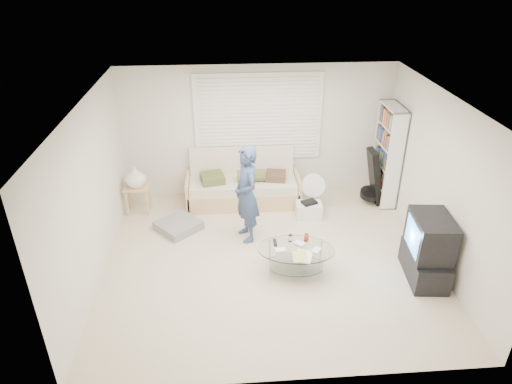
{
  "coord_description": "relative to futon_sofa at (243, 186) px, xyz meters",
  "views": [
    {
      "loc": [
        -0.64,
        -5.71,
        4.26
      ],
      "look_at": [
        -0.19,
        0.3,
        1.03
      ],
      "focal_mm": 32.0,
      "sensor_mm": 36.0,
      "label": 1
    }
  ],
  "objects": [
    {
      "name": "side_table",
      "position": [
        -1.9,
        -0.23,
        0.33
      ],
      "size": [
        0.45,
        0.36,
        0.9
      ],
      "color": "tan",
      "rests_on": "ground"
    },
    {
      "name": "standing_person",
      "position": [
        0.0,
        -1.24,
        0.48
      ],
      "size": [
        0.54,
        0.68,
        1.63
      ],
      "primitive_type": "imported",
      "rotation": [
        0.0,
        0.0,
        -1.28
      ],
      "color": "#325067",
      "rests_on": "ground"
    },
    {
      "name": "tv_unit",
      "position": [
        2.51,
        -2.45,
        0.15
      ],
      "size": [
        0.58,
        0.96,
        1.0
      ],
      "color": "black",
      "rests_on": "ground"
    },
    {
      "name": "window_blinds",
      "position": [
        0.32,
        0.33,
        1.22
      ],
      "size": [
        2.32,
        0.08,
        1.62
      ],
      "color": "silver",
      "rests_on": "ground"
    },
    {
      "name": "ground",
      "position": [
        0.32,
        -1.87,
        -0.33
      ],
      "size": [
        5.0,
        5.0,
        0.0
      ],
      "primitive_type": "plane",
      "color": "#BEB094",
      "rests_on": "ground"
    },
    {
      "name": "floor_fan",
      "position": [
        1.25,
        -0.38,
        0.08
      ],
      "size": [
        0.43,
        0.29,
        0.72
      ],
      "color": "white",
      "rests_on": "ground"
    },
    {
      "name": "guitar_case",
      "position": [
        2.41,
        -0.25,
        0.14
      ],
      "size": [
        0.4,
        0.4,
        1.06
      ],
      "color": "black",
      "rests_on": "ground"
    },
    {
      "name": "bookshelf",
      "position": [
        2.64,
        -0.15,
        0.59
      ],
      "size": [
        0.29,
        0.78,
        1.86
      ],
      "color": "white",
      "rests_on": "ground"
    },
    {
      "name": "grey_floor_pillow",
      "position": [
        -1.15,
        -0.89,
        -0.26
      ],
      "size": [
        0.89,
        0.89,
        0.14
      ],
      "primitive_type": "cube",
      "rotation": [
        0.0,
        0.0,
        0.72
      ],
      "color": "slate",
      "rests_on": "ground"
    },
    {
      "name": "room_shell",
      "position": [
        0.32,
        -1.39,
        1.3
      ],
      "size": [
        5.02,
        4.52,
        2.51
      ],
      "color": "silver",
      "rests_on": "ground"
    },
    {
      "name": "futon_sofa",
      "position": [
        0.0,
        0.0,
        0.0
      ],
      "size": [
        2.09,
        0.84,
        1.02
      ],
      "color": "tan",
      "rests_on": "ground"
    },
    {
      "name": "coffee_table",
      "position": [
        0.67,
        -2.21,
        0.0
      ],
      "size": [
        1.21,
        0.86,
        0.54
      ],
      "color": "silver",
      "rests_on": "ground"
    },
    {
      "name": "storage_bin",
      "position": [
        1.14,
        -0.65,
        -0.19
      ],
      "size": [
        0.47,
        0.34,
        0.32
      ],
      "color": "white",
      "rests_on": "ground"
    }
  ]
}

